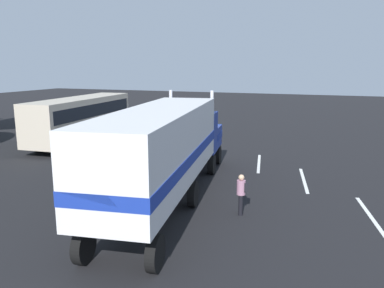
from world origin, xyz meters
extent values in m
plane|color=black|center=(0.00, 0.00, 0.00)|extent=(120.00, 120.00, 0.00)
cube|color=silver|center=(1.54, -3.50, 0.01)|extent=(4.36, 0.92, 0.01)
cube|color=silver|center=(-1.05, -6.32, 0.01)|extent=(4.37, 0.88, 0.01)
cube|color=silver|center=(-5.16, -9.18, 0.01)|extent=(4.35, 0.97, 0.01)
cube|color=#193399|center=(0.15, -0.16, 1.70)|extent=(2.16, 2.75, 1.20)
cube|color=#193399|center=(-1.43, -0.40, 2.20)|extent=(1.77, 2.69, 2.20)
cube|color=silver|center=(1.08, -0.01, 1.70)|extent=(0.40, 2.09, 1.08)
cube|color=#193399|center=(0.15, -0.16, 1.76)|extent=(2.17, 2.79, 0.36)
cylinder|color=silver|center=(-2.15, 0.60, 2.80)|extent=(0.18, 0.18, 3.40)
cylinder|color=silver|center=(-1.81, -1.57, 2.80)|extent=(0.18, 0.18, 3.40)
cube|color=silver|center=(-7.71, -1.38, 2.75)|extent=(10.78, 4.19, 2.80)
cube|color=#193399|center=(-7.71, -1.38, 2.33)|extent=(10.78, 4.23, 0.44)
cylinder|color=silver|center=(-1.22, 0.95, 0.95)|extent=(1.38, 0.83, 0.64)
cylinder|color=black|center=(0.27, 0.98, 0.55)|extent=(1.13, 0.47, 1.10)
cylinder|color=black|center=(0.61, -1.20, 0.55)|extent=(1.13, 0.47, 1.10)
cylinder|color=black|center=(-2.00, 0.62, 0.55)|extent=(1.13, 0.47, 1.10)
cylinder|color=black|center=(-1.66, -1.55, 0.55)|extent=(1.13, 0.47, 1.10)
cylinder|color=black|center=(-6.89, -0.14, 0.55)|extent=(1.13, 0.47, 1.10)
cylinder|color=black|center=(-6.55, -2.31, 0.55)|extent=(1.13, 0.47, 1.10)
cylinder|color=black|center=(-12.08, -0.95, 0.55)|extent=(1.13, 0.47, 1.10)
cylinder|color=black|center=(-11.74, -3.12, 0.55)|extent=(1.13, 0.47, 1.10)
cylinder|color=black|center=(-6.78, -4.39, 0.41)|extent=(0.18, 0.18, 0.82)
cylinder|color=black|center=(-6.63, -4.36, 0.41)|extent=(0.18, 0.18, 0.82)
cylinder|color=#A5728C|center=(-6.71, -4.38, 1.11)|extent=(0.34, 0.34, 0.58)
sphere|color=tan|center=(-6.71, -4.38, 1.51)|extent=(0.23, 0.23, 0.23)
cube|color=black|center=(-6.66, -4.57, 1.14)|extent=(0.29, 0.21, 0.36)
cube|color=#BFB29E|center=(3.15, 10.35, 1.95)|extent=(11.17, 3.45, 2.90)
cube|color=black|center=(3.15, 10.35, 2.53)|extent=(10.52, 3.44, 0.90)
cylinder|color=black|center=(7.14, 11.81, 0.50)|extent=(1.02, 0.36, 1.00)
cylinder|color=black|center=(7.33, 9.57, 0.50)|extent=(1.02, 0.36, 1.00)
cylinder|color=black|center=(-0.63, 11.17, 0.50)|extent=(1.02, 0.36, 1.00)
cylinder|color=black|center=(-0.44, 8.92, 0.50)|extent=(1.02, 0.36, 1.00)
camera|label=1|loc=(-20.70, -7.64, 5.77)|focal=35.81mm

